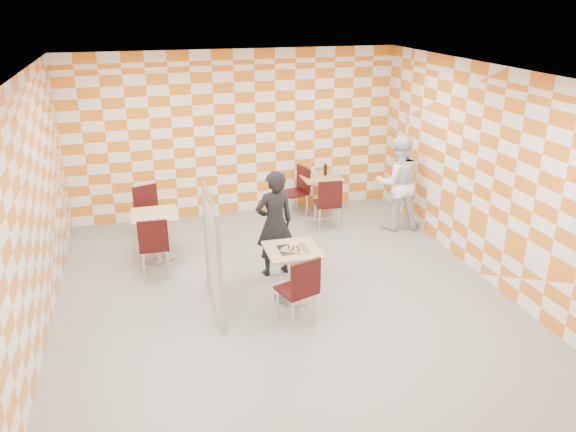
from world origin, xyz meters
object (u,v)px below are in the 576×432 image
at_px(chair_empty_near, 154,242).
at_px(sport_bottle, 313,169).
at_px(empty_table, 156,228).
at_px(partition, 213,253).
at_px(second_table, 320,188).
at_px(chair_empty_far, 149,209).
at_px(man_dark, 274,224).
at_px(chair_main_front, 301,286).
at_px(chair_second_front, 328,200).
at_px(soda_bottle, 325,170).
at_px(man_white, 398,183).
at_px(chair_second_side, 299,187).
at_px(main_table, 293,265).

distance_m(chair_empty_near, sport_bottle, 3.59).
distance_m(empty_table, partition, 1.86).
relative_size(second_table, chair_empty_far, 0.81).
distance_m(chair_empty_far, man_dark, 2.48).
xyz_separation_m(chair_main_front, chair_second_front, (1.33, 2.83, 0.00)).
bearing_deg(empty_table, soda_bottle, 20.71).
bearing_deg(man_white, chair_second_front, -3.03).
xyz_separation_m(chair_second_front, sport_bottle, (0.00, 0.91, 0.29)).
bearing_deg(chair_empty_near, chair_second_side, 34.46).
bearing_deg(chair_main_front, sport_bottle, 70.39).
distance_m(chair_second_side, man_dark, 2.43).
bearing_deg(empty_table, partition, -69.16).
bearing_deg(chair_empty_far, main_table, -55.45).
relative_size(second_table, partition, 0.48).
distance_m(empty_table, chair_empty_far, 0.81).
xyz_separation_m(main_table, second_table, (1.35, 2.95, 0.00)).
bearing_deg(man_white, chair_main_front, 54.07).
relative_size(chair_main_front, chair_empty_far, 1.00).
bearing_deg(man_dark, second_table, -132.49).
distance_m(main_table, second_table, 3.24).
height_order(partition, soda_bottle, partition).
relative_size(chair_main_front, sport_bottle, 4.62).
bearing_deg(man_dark, chair_main_front, 79.63).
relative_size(chair_second_front, man_dark, 0.58).
height_order(second_table, chair_empty_far, chair_empty_far).
height_order(partition, man_white, man_white).
distance_m(main_table, man_white, 3.14).
bearing_deg(main_table, second_table, 65.40).
bearing_deg(partition, second_table, 50.33).
xyz_separation_m(chair_second_front, partition, (-2.30, -2.13, 0.25)).
height_order(chair_main_front, chair_empty_near, same).
distance_m(second_table, chair_second_front, 0.77).
xyz_separation_m(chair_second_side, soda_bottle, (0.50, -0.05, 0.31)).
distance_m(second_table, man_white, 1.50).
xyz_separation_m(empty_table, chair_second_front, (2.95, 0.42, 0.04)).
bearing_deg(chair_second_front, chair_empty_far, 172.63).
distance_m(second_table, chair_second_side, 0.41).
xyz_separation_m(main_table, chair_empty_far, (-1.78, 2.58, 0.04)).
bearing_deg(sport_bottle, chair_main_front, -109.61).
xyz_separation_m(main_table, chair_main_front, (-0.08, -0.64, 0.04)).
bearing_deg(chair_second_front, second_table, 82.56).
bearing_deg(soda_bottle, chair_main_front, -112.92).
bearing_deg(main_table, soda_bottle, 63.96).
bearing_deg(partition, chair_second_front, 42.85).
xyz_separation_m(empty_table, chair_empty_far, (-0.08, 0.81, 0.04)).
bearing_deg(man_white, sport_bottle, -36.07).
bearing_deg(soda_bottle, second_table, -171.19).
xyz_separation_m(chair_main_front, partition, (-0.97, 0.70, 0.25)).
height_order(chair_empty_near, sport_bottle, sport_bottle).
height_order(chair_empty_near, soda_bottle, soda_bottle).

